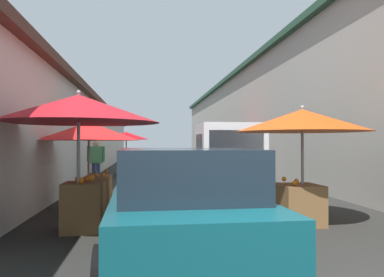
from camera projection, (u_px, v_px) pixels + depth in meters
ground at (180, 180)px, 16.28m from camera, size 90.00×90.00×0.00m
building_left_whitewash at (17, 136)px, 17.66m from camera, size 49.80×7.50×3.68m
building_right_concrete at (320, 117)px, 19.43m from camera, size 49.80×7.50×5.70m
fruit_stall_mid_lane at (302, 132)px, 7.42m from camera, size 2.57×2.57×2.25m
fruit_stall_far_left at (79, 119)px, 6.59m from camera, size 2.75×2.75×2.42m
fruit_stall_far_right at (90, 139)px, 9.23m from camera, size 2.39×2.39×2.11m
fruit_stall_near_right at (127, 141)px, 18.28m from camera, size 2.15×2.15×2.14m
fruit_stall_near_left at (223, 140)px, 18.75m from camera, size 2.40×2.40×2.25m
hatchback_car at (182, 205)px, 4.91m from camera, size 3.95×2.01×1.45m
delivery_truck at (225, 159)px, 11.57m from camera, size 4.95×2.03×2.08m
vendor_by_crates at (96, 159)px, 13.86m from camera, size 0.26×0.65×1.64m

